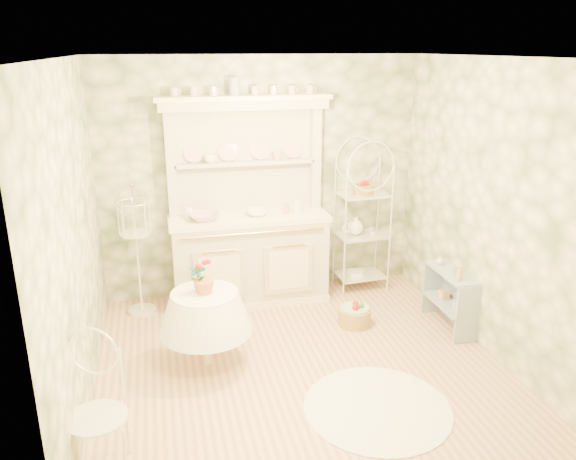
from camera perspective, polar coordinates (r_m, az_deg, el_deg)
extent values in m
plane|color=tan|center=(5.27, 1.30, -13.65)|extent=(3.60, 3.60, 0.00)
plane|color=white|center=(4.48, 1.55, 17.15)|extent=(3.60, 3.60, 0.00)
plane|color=silver|center=(4.60, -20.80, -1.15)|extent=(3.60, 3.60, 0.00)
plane|color=silver|center=(5.43, 20.11, 1.78)|extent=(3.60, 3.60, 0.00)
plane|color=silver|center=(6.40, -2.72, 5.24)|extent=(3.60, 3.60, 0.00)
plane|color=silver|center=(3.13, 9.98, -9.36)|extent=(3.60, 3.60, 0.00)
cube|color=silver|center=(6.15, -4.03, 2.71)|extent=(1.87, 0.61, 2.29)
cube|color=white|center=(6.61, 7.56, 1.53)|extent=(0.59, 0.44, 1.81)
cube|color=#91A5B6|center=(6.03, 16.10, -6.65)|extent=(0.30, 0.76, 0.64)
cylinder|color=white|center=(5.19, -8.30, -10.12)|extent=(0.78, 0.78, 0.67)
cube|color=white|center=(4.09, -18.85, -17.46)|extent=(0.55, 0.55, 0.93)
cube|color=white|center=(6.14, -15.13, -1.70)|extent=(0.37, 0.37, 1.51)
cylinder|color=#A8894B|center=(5.97, 6.77, -8.66)|extent=(0.36, 0.36, 0.20)
cylinder|color=white|center=(4.80, 9.06, -17.38)|extent=(1.47, 1.47, 0.01)
imported|color=white|center=(6.06, -8.51, 1.07)|extent=(0.34, 0.34, 0.08)
imported|color=white|center=(6.17, -3.15, 1.55)|extent=(0.30, 0.30, 0.07)
imported|color=white|center=(6.15, -7.94, 7.04)|extent=(0.15, 0.15, 0.10)
imported|color=white|center=(6.26, -1.12, 7.41)|extent=(0.11, 0.11, 0.10)
imported|color=#3F7238|center=(4.98, -9.14, -4.88)|extent=(0.16, 0.13, 0.27)
imported|color=tan|center=(5.70, 17.03, -4.25)|extent=(0.08, 0.08, 0.16)
imported|color=#8DA2B9|center=(5.86, 16.61, -3.90)|extent=(0.06, 0.06, 0.10)
imported|color=silver|center=(6.06, 15.16, -3.10)|extent=(0.09, 0.09, 0.10)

